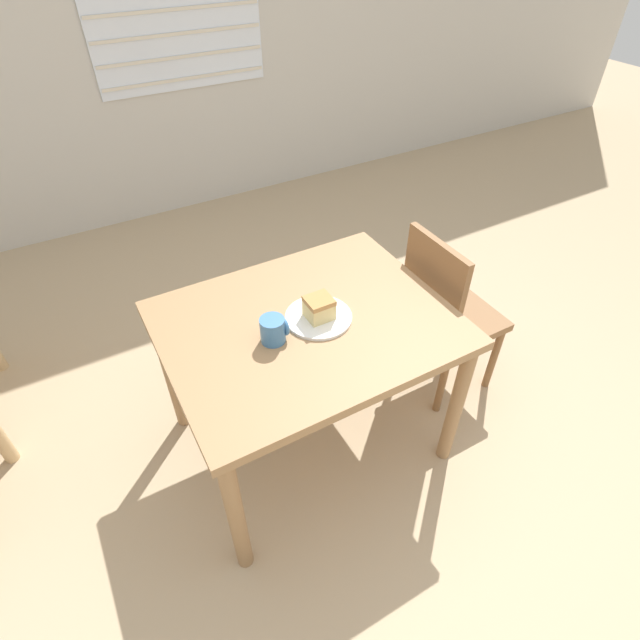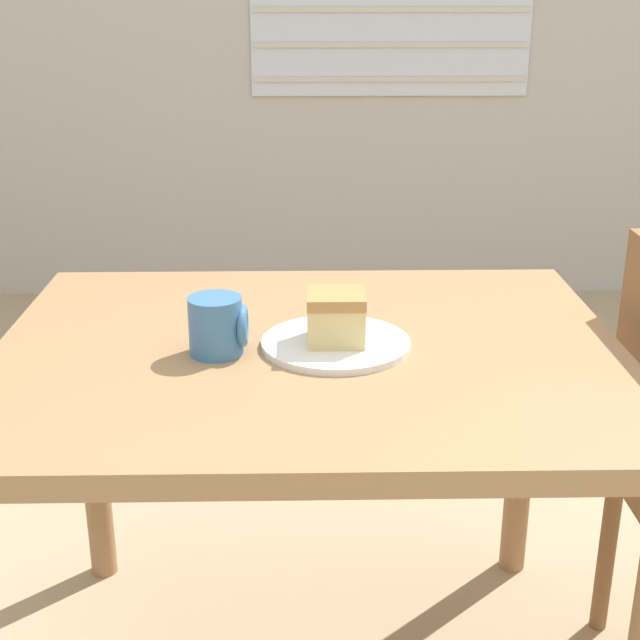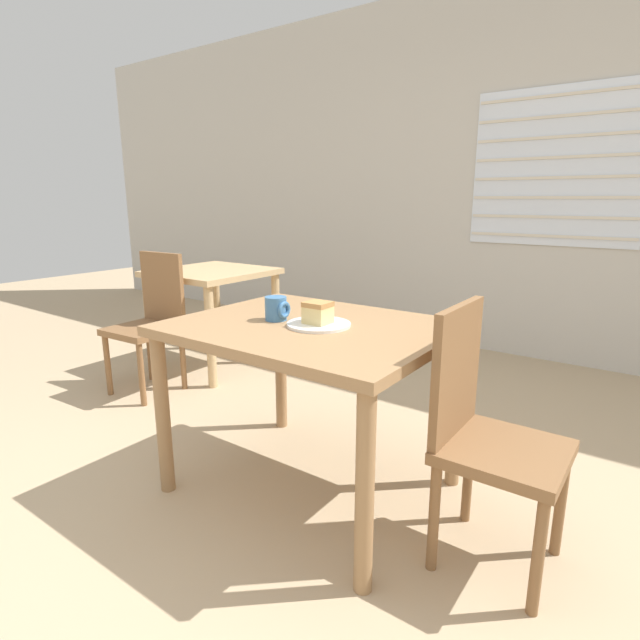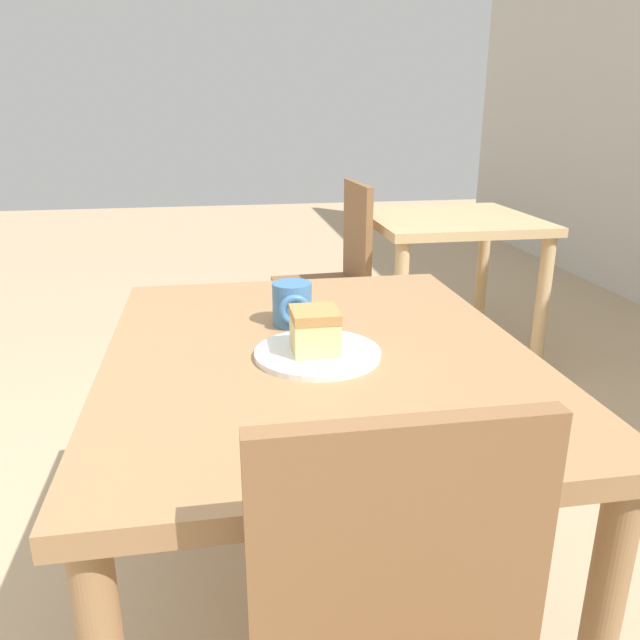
{
  "view_description": "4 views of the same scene",
  "coord_description": "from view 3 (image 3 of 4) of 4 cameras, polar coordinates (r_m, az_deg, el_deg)",
  "views": [
    {
      "loc": [
        -0.77,
        -0.71,
        1.97
      ],
      "look_at": [
        -0.09,
        0.48,
        0.77
      ],
      "focal_mm": 28.0,
      "sensor_mm": 36.0,
      "label": 1
    },
    {
      "loc": [
        -0.13,
        -0.87,
        1.3
      ],
      "look_at": [
        -0.1,
        0.56,
        0.77
      ],
      "focal_mm": 50.0,
      "sensor_mm": 36.0,
      "label": 2
    },
    {
      "loc": [
        1.05,
        -1.02,
        1.22
      ],
      "look_at": [
        -0.09,
        0.56,
        0.75
      ],
      "focal_mm": 28.0,
      "sensor_mm": 36.0,
      "label": 3
    },
    {
      "loc": [
        1.07,
        0.34,
        1.21
      ],
      "look_at": [
        -0.06,
        0.54,
        0.81
      ],
      "focal_mm": 35.0,
      "sensor_mm": 36.0,
      "label": 4
    }
  ],
  "objects": [
    {
      "name": "ground_plane",
      "position": [
        1.9,
        -8.71,
        -26.36
      ],
      "size": [
        14.0,
        14.0,
        0.0
      ],
      "primitive_type": "plane",
      "color": "tan"
    },
    {
      "name": "wall_back",
      "position": [
        4.18,
        22.09,
        15.29
      ],
      "size": [
        10.0,
        0.1,
        2.8
      ],
      "color": "beige",
      "rests_on": "ground_plane"
    },
    {
      "name": "dining_table_near",
      "position": [
        2.03,
        -1.05,
        -3.1
      ],
      "size": [
        1.08,
        0.86,
        0.73
      ],
      "color": "#9E754C",
      "rests_on": "ground_plane"
    },
    {
      "name": "dining_table_far",
      "position": [
        3.71,
        -12.21,
        3.66
      ],
      "size": [
        0.74,
        0.75,
        0.72
      ],
      "color": "tan",
      "rests_on": "ground_plane"
    },
    {
      "name": "chair_near_window",
      "position": [
        1.78,
        18.32,
        -11.81
      ],
      "size": [
        0.39,
        0.39,
        0.89
      ],
      "rotation": [
        0.0,
        0.0,
        1.57
      ],
      "color": "brown",
      "rests_on": "ground_plane"
    },
    {
      "name": "chair_far_corner",
      "position": [
        3.36,
        -18.74,
        0.16
      ],
      "size": [
        0.41,
        0.41,
        0.89
      ],
      "rotation": [
        0.0,
        0.0,
        0.06
      ],
      "color": "brown",
      "rests_on": "ground_plane"
    },
    {
      "name": "plate",
      "position": [
        1.97,
        -0.14,
        -0.5
      ],
      "size": [
        0.25,
        0.25,
        0.01
      ],
      "color": "white",
      "rests_on": "dining_table_near"
    },
    {
      "name": "cake_slice",
      "position": [
        1.96,
        -0.25,
        0.87
      ],
      "size": [
        0.1,
        0.09,
        0.09
      ],
      "color": "#E0C67F",
      "rests_on": "plate"
    },
    {
      "name": "coffee_mug",
      "position": [
        2.06,
        -4.98,
        1.31
      ],
      "size": [
        0.1,
        0.09,
        0.1
      ],
      "color": "teal",
      "rests_on": "dining_table_near"
    }
  ]
}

